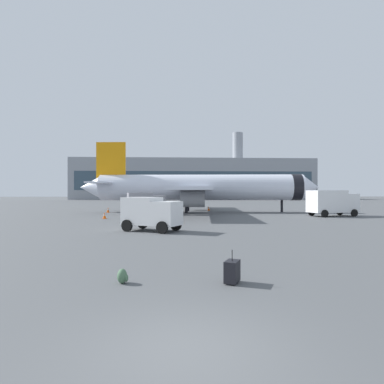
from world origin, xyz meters
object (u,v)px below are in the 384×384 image
service_truck (146,203)px  safety_cone_far (108,210)px  fuel_truck (332,202)px  cargo_van (151,212)px  safety_cone_mid (209,208)px  airplane_at_gate (199,188)px  safety_cone_near (161,209)px  safety_cone_outer (105,216)px  rolling_suitcase (232,271)px  traveller_backpack (123,276)px

service_truck → safety_cone_far: bearing=141.9°
fuel_truck → cargo_van: (-21.23, -13.83, -0.32)m
service_truck → safety_cone_mid: service_truck is taller
safety_cone_mid → safety_cone_far: size_ratio=0.88×
airplane_at_gate → safety_cone_near: 7.62m
safety_cone_near → safety_cone_outer: size_ratio=0.84×
rolling_suitcase → service_truck: bearing=100.3°
fuel_truck → safety_cone_outer: size_ratio=9.01×
rolling_suitcase → airplane_at_gate: bearing=87.4°
traveller_backpack → safety_cone_near: bearing=90.7°
fuel_truck → traveller_backpack: size_ratio=13.27×
safety_cone_near → safety_cone_mid: safety_cone_mid is taller
fuel_truck → rolling_suitcase: bearing=-122.0°
safety_cone_far → traveller_backpack: 37.27m
safety_cone_far → safety_cone_outer: (1.87, -10.79, -0.03)m
cargo_van → safety_cone_far: bearing=109.5°
service_truck → cargo_van: 17.91m
safety_cone_mid → safety_cone_far: bearing=-163.8°
service_truck → rolling_suitcase: bearing=-79.7°
traveller_backpack → service_truck: bearing=94.0°
safety_cone_near → safety_cone_mid: 7.65m
service_truck → safety_cone_outer: (-4.02, -6.17, -1.26)m
safety_cone_mid → cargo_van: bearing=-105.1°
service_truck → safety_cone_outer: service_truck is taller
safety_cone_near → airplane_at_gate: bearing=-32.6°
safety_cone_outer → cargo_van: bearing=-62.4°
safety_cone_mid → safety_cone_far: 15.84m
airplane_at_gate → safety_cone_outer: size_ratio=50.59×
service_truck → airplane_at_gate: bearing=33.6°
cargo_van → safety_cone_mid: bearing=74.9°
safety_cone_near → service_truck: bearing=-101.1°
safety_cone_outer → safety_cone_near: bearing=68.9°
airplane_at_gate → safety_cone_near: size_ratio=60.08×
safety_cone_near → safety_cone_outer: (-5.71, -14.81, 0.06)m
cargo_van → safety_cone_outer: (-6.08, 11.62, -1.10)m
safety_cone_far → traveller_backpack: size_ratio=1.61×
traveller_backpack → airplane_at_gate: bearing=81.9°
airplane_at_gate → traveller_backpack: size_ratio=74.52×
airplane_at_gate → fuel_truck: airplane_at_gate is taller
safety_cone_near → safety_cone_far: (-7.58, -4.02, 0.09)m
fuel_truck → safety_cone_near: bearing=149.8°
fuel_truck → traveller_backpack: fuel_truck is taller
fuel_truck → safety_cone_near: size_ratio=10.70×
fuel_truck → safety_cone_far: (-29.18, 8.58, -1.39)m
service_truck → safety_cone_mid: size_ratio=7.60×
fuel_truck → cargo_van: 25.34m
safety_cone_outer → rolling_suitcase: (9.83, -25.76, 0.04)m
safety_cone_outer → traveller_backpack: size_ratio=1.47×
airplane_at_gate → traveller_backpack: 37.24m
safety_cone_mid → safety_cone_far: (-15.21, -4.42, 0.04)m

